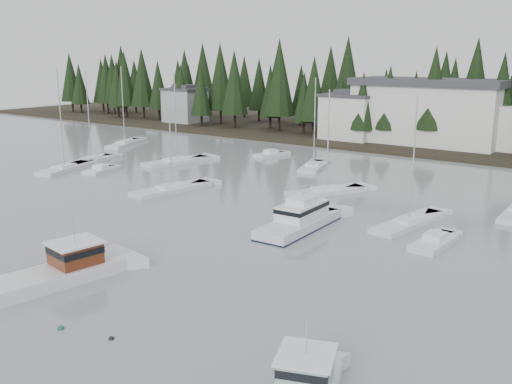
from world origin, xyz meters
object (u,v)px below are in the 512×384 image
Objects in this scene: house_west at (350,116)px; sailboat_8 at (177,163)px; sailboat_4 at (125,144)px; sailboat_5 at (92,161)px; sailboat_2 at (409,224)px; sailboat_12 at (65,170)px; house_far_west at (185,104)px; runabout_3 at (271,155)px; sailboat_11 at (327,193)px; runabout_0 at (101,171)px; sailboat_1 at (172,191)px; lobster_boat_brown at (56,274)px; harbor_inn at (440,113)px; runabout_1 at (435,243)px; cabin_cruiser_center at (300,221)px; sailboat_0 at (314,168)px.

sailboat_8 is at bearing -107.15° from house_west.
sailboat_5 is at bearing -171.26° from sailboat_4.
sailboat_2 is 47.52m from sailboat_12.
runabout_3 is (39.34, -22.73, -4.27)m from house_far_west.
house_far_west is at bearing 82.44° from sailboat_11.
sailboat_8 is 2.35× the size of runabout_0.
sailboat_1 is at bearing -127.63° from sailboat_8.
house_far_west reaches higher than runabout_0.
sailboat_4 is 16.23m from sailboat_5.
house_west is 0.78× the size of sailboat_11.
harbor_inn is at bearing 7.78° from lobster_boat_brown.
house_west is 15.45m from harbor_inn.
sailboat_8 is (-25.37, -36.81, -5.72)m from harbor_inn.
sailboat_8 is 44.86m from runabout_1.
sailboat_1 is (-13.65, -49.71, -5.72)m from harbor_inn.
cabin_cruiser_center is 35.38m from sailboat_8.
cabin_cruiser_center reaches higher than runabout_0.
runabout_3 is (26.94, 5.71, 0.06)m from sailboat_4.
house_far_west is 47.75m from sailboat_8.
sailboat_11 is (2.40, 33.58, -0.50)m from lobster_boat_brown.
lobster_boat_brown is at bearing -52.34° from house_far_west.
house_far_west is 1.43× the size of runabout_3.
sailboat_0 reaches higher than house_west.
sailboat_12 is at bearing -124.34° from harbor_inn.
sailboat_5 is at bearing 84.80° from runabout_1.
sailboat_0 is at bearing -63.01° from runabout_0.
sailboat_2 is 42.48m from runabout_0.
lobster_boat_brown reaches higher than runabout_3.
house_far_west is at bearing 58.77° from runabout_1.
sailboat_0 is 0.97× the size of sailboat_8.
sailboat_1 is 20.29m from sailboat_12.
sailboat_4 is 1.14× the size of sailboat_11.
runabout_0 is at bearing 88.58° from runabout_1.
sailboat_1 is 17.70m from sailboat_11.
sailboat_1 reaches higher than runabout_0.
cabin_cruiser_center is at bearing -39.52° from house_far_west.
runabout_0 and runabout_3 have the same top height.
sailboat_0 is 0.90× the size of sailboat_12.
sailboat_11 is (45.92, -10.42, -0.01)m from sailboat_4.
sailboat_5 reaches higher than house_far_west.
sailboat_8 is at bearing -48.24° from house_far_west.
sailboat_12 is 2.54× the size of runabout_0.
runabout_3 is (-35.03, 26.47, 0.00)m from runabout_1.
runabout_0 is at bearing -132.51° from sailboat_5.
sailboat_12 is 30.31m from runabout_3.
sailboat_0 is at bearing -73.17° from house_west.
runabout_0 is (-42.46, -1.24, 0.06)m from sailboat_2.
sailboat_2 reaches higher than runabout_1.
sailboat_5 reaches higher than sailboat_8.
sailboat_12 is (-32.81, 24.12, -0.48)m from lobster_boat_brown.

